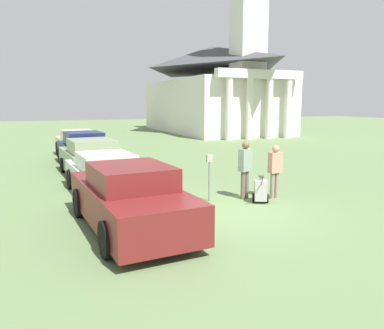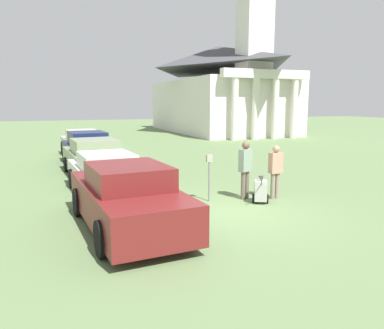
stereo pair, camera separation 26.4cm
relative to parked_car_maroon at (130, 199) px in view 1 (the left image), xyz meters
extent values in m
plane|color=#607A4C|center=(2.73, 0.17, -0.74)|extent=(120.00, 120.00, 0.00)
cube|color=maroon|center=(0.00, 0.03, -0.11)|extent=(2.28, 4.98, 0.84)
cube|color=maroon|center=(0.01, -0.16, 0.57)|extent=(1.83, 2.16, 0.52)
cylinder|color=black|center=(-1.05, 1.46, -0.37)|extent=(0.24, 0.76, 0.74)
cylinder|color=black|center=(0.81, 1.61, -0.37)|extent=(0.24, 0.76, 0.74)
cylinder|color=black|center=(-0.81, -1.54, -0.37)|extent=(0.24, 0.76, 0.74)
cylinder|color=black|center=(1.04, -1.39, -0.37)|extent=(0.24, 0.76, 0.74)
cube|color=silver|center=(0.00, 3.62, -0.19)|extent=(2.17, 4.81, 0.72)
cube|color=silver|center=(0.01, 3.43, 0.41)|extent=(1.74, 2.09, 0.49)
cylinder|color=black|center=(-1.00, 5.00, -0.40)|extent=(0.23, 0.69, 0.68)
cylinder|color=black|center=(0.76, 5.14, -0.40)|extent=(0.23, 0.69, 0.68)
cylinder|color=black|center=(-0.77, 2.10, -0.40)|extent=(0.23, 0.69, 0.68)
cylinder|color=black|center=(0.99, 2.24, -0.40)|extent=(0.23, 0.69, 0.68)
cube|color=gray|center=(0.00, 6.92, -0.14)|extent=(2.28, 5.16, 0.84)
cube|color=gray|center=(0.01, 6.72, 0.54)|extent=(1.82, 2.23, 0.52)
cylinder|color=black|center=(-1.05, 8.40, -0.42)|extent=(0.23, 0.65, 0.64)
cylinder|color=black|center=(0.80, 8.55, -0.42)|extent=(0.23, 0.65, 0.64)
cylinder|color=black|center=(-0.80, 5.29, -0.42)|extent=(0.23, 0.65, 0.64)
cylinder|color=black|center=(1.04, 5.44, -0.42)|extent=(0.23, 0.65, 0.64)
cube|color=#19234C|center=(0.00, 9.94, -0.12)|extent=(2.18, 4.90, 0.83)
cube|color=#19234C|center=(0.01, 9.75, 0.59)|extent=(1.74, 2.13, 0.60)
cylinder|color=black|center=(-1.00, 11.34, -0.37)|extent=(0.24, 0.76, 0.74)
cylinder|color=black|center=(0.76, 11.48, -0.37)|extent=(0.24, 0.76, 0.74)
cylinder|color=black|center=(-0.77, 8.39, -0.37)|extent=(0.24, 0.76, 0.74)
cylinder|color=black|center=(1.00, 8.53, -0.37)|extent=(0.24, 0.76, 0.74)
cube|color=beige|center=(0.00, 12.87, -0.12)|extent=(2.15, 5.08, 0.81)
cube|color=beige|center=(0.01, 12.67, 0.53)|extent=(1.71, 2.20, 0.50)
cylinder|color=black|center=(-0.99, 14.33, -0.36)|extent=(0.24, 0.77, 0.76)
cylinder|color=black|center=(0.74, 14.47, -0.36)|extent=(0.24, 0.77, 0.76)
cylinder|color=black|center=(-0.74, 11.27, -0.36)|extent=(0.24, 0.77, 0.76)
cylinder|color=black|center=(0.98, 11.40, -0.36)|extent=(0.24, 0.77, 0.76)
cylinder|color=slate|center=(2.82, 1.61, -0.13)|extent=(0.05, 0.05, 1.22)
cube|color=gray|center=(2.82, 1.61, 0.59)|extent=(0.18, 0.09, 0.22)
cylinder|color=#665B4C|center=(4.06, 1.50, -0.30)|extent=(0.14, 0.14, 0.88)
cylinder|color=#665B4C|center=(3.90, 1.44, -0.30)|extent=(0.14, 0.14, 0.88)
cube|color=gray|center=(3.98, 1.47, 0.49)|extent=(0.47, 0.35, 0.70)
sphere|color=brown|center=(3.98, 1.47, 0.96)|extent=(0.24, 0.24, 0.24)
cylinder|color=gray|center=(4.97, 1.18, -0.33)|extent=(0.14, 0.14, 0.82)
cylinder|color=gray|center=(4.80, 1.16, -0.33)|extent=(0.14, 0.14, 0.82)
cube|color=tan|center=(4.88, 1.17, 0.40)|extent=(0.44, 0.26, 0.65)
sphere|color=tan|center=(4.88, 1.17, 0.84)|extent=(0.22, 0.22, 0.22)
cube|color=#B2B2AD|center=(4.18, 0.86, -0.35)|extent=(0.52, 0.56, 0.60)
cone|color=#59595B|center=(4.18, 0.86, 0.03)|extent=(0.18, 0.18, 0.16)
cylinder|color=#4C4C4C|center=(3.96, 0.45, 0.05)|extent=(0.30, 0.54, 0.43)
cylinder|color=black|center=(3.99, 0.96, -0.60)|extent=(0.18, 0.27, 0.28)
cylinder|color=black|center=(4.36, 0.77, -0.60)|extent=(0.18, 0.27, 0.28)
cube|color=silver|center=(15.03, 27.71, 1.87)|extent=(9.39, 17.67, 5.22)
pyramid|color=#424247|center=(15.03, 27.71, 6.83)|extent=(9.58, 18.03, 2.35)
cylinder|color=silver|center=(12.21, 18.28, 1.74)|extent=(0.56, 0.56, 4.96)
cylinder|color=silver|center=(14.09, 18.28, 1.74)|extent=(0.56, 0.56, 4.96)
cylinder|color=silver|center=(15.97, 18.28, 1.74)|extent=(0.56, 0.56, 4.96)
cylinder|color=silver|center=(17.85, 18.28, 1.74)|extent=(0.56, 0.56, 4.96)
cube|color=silver|center=(15.03, 18.28, 4.57)|extent=(7.98, 0.70, 0.70)
cube|color=silver|center=(15.03, 20.38, 9.84)|extent=(2.40, 2.40, 10.71)
camera|label=1|loc=(-1.86, -8.54, 2.24)|focal=35.00mm
camera|label=2|loc=(-1.62, -8.63, 2.24)|focal=35.00mm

